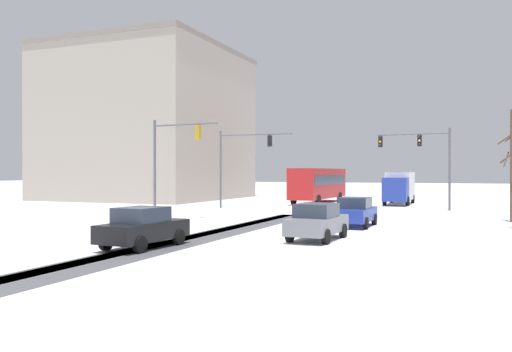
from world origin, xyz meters
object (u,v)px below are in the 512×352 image
traffic_signal_near_left (171,152)px  car_grey_second (317,222)px  traffic_signal_far_left (240,155)px  box_truck_delivery (399,187)px  car_black_third (143,227)px  office_building_far_left_block (149,125)px  traffic_signal_far_right (423,152)px  bus_oncoming (319,183)px  car_blue_lead (355,212)px

traffic_signal_near_left → car_grey_second: (12.05, -7.47, -3.54)m
traffic_signal_far_left → box_truck_delivery: traffic_signal_far_left is taller
car_grey_second → car_black_third: same height
car_black_third → office_building_far_left_block: bearing=123.4°
traffic_signal_near_left → traffic_signal_far_right: 20.46m
box_truck_delivery → office_building_far_left_block: bearing=178.7°
office_building_far_left_block → bus_oncoming: bearing=-3.0°
car_black_third → box_truck_delivery: (5.65, 33.50, 0.82)m
traffic_signal_far_left → traffic_signal_far_right: bearing=16.1°
box_truck_delivery → traffic_signal_far_right: bearing=-68.2°
car_grey_second → office_building_far_left_block: 41.33m
car_black_third → office_building_far_left_block: office_building_far_left_block is taller
traffic_signal_far_left → traffic_signal_near_left: (-0.47, -10.09, -0.09)m
car_blue_lead → car_black_third: size_ratio=0.98×
traffic_signal_far_right → bus_oncoming: bearing=148.5°
traffic_signal_far_right → car_black_third: (-8.40, -26.65, -3.82)m
car_grey_second → traffic_signal_near_left: bearing=148.2°
car_blue_lead → box_truck_delivery: bearing=91.1°
office_building_far_left_block → car_blue_lead: bearing=-38.5°
traffic_signal_far_right → box_truck_delivery: 7.97m
traffic_signal_far_left → car_blue_lead: traffic_signal_far_left is taller
bus_oncoming → box_truck_delivery: size_ratio=1.50×
traffic_signal_far_right → office_building_far_left_block: bearing=166.4°
bus_oncoming → car_grey_second: bearing=-74.5°
traffic_signal_far_left → car_grey_second: 21.35m
traffic_signal_far_right → car_blue_lead: traffic_signal_far_right is taller
traffic_signal_near_left → car_grey_second: traffic_signal_near_left is taller
car_black_third → traffic_signal_near_left: bearing=117.0°
traffic_signal_far_right → car_black_third: traffic_signal_far_right is taller
car_blue_lead → car_black_third: bearing=-118.1°
traffic_signal_near_left → traffic_signal_far_right: (14.73, 14.20, 0.27)m
traffic_signal_near_left → bus_oncoming: traffic_signal_near_left is taller
traffic_signal_far_right → car_blue_lead: 15.88m
traffic_signal_far_left → car_blue_lead: 16.72m
bus_oncoming → box_truck_delivery: 7.72m
traffic_signal_near_left → office_building_far_left_block: size_ratio=0.33×
car_blue_lead → car_grey_second: bearing=-93.2°
car_grey_second → traffic_signal_far_right: bearing=83.0°
car_black_third → traffic_signal_far_right: bearing=72.5°
car_black_third → bus_oncoming: bearing=93.5°
box_truck_delivery → car_black_third: bearing=-99.6°
car_blue_lead → office_building_far_left_block: bearing=141.5°
traffic_signal_far_left → car_grey_second: (11.58, -17.56, -3.64)m
traffic_signal_near_left → traffic_signal_far_left: bearing=87.3°
traffic_signal_near_left → bus_oncoming: size_ratio=0.59×
bus_oncoming → box_truck_delivery: (7.70, 0.45, -0.36)m
box_truck_delivery → office_building_far_left_block: office_building_far_left_block is taller
car_grey_second → car_black_third: bearing=-139.0°
traffic_signal_far_right → bus_oncoming: 12.54m
box_truck_delivery → car_grey_second: bearing=-89.9°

